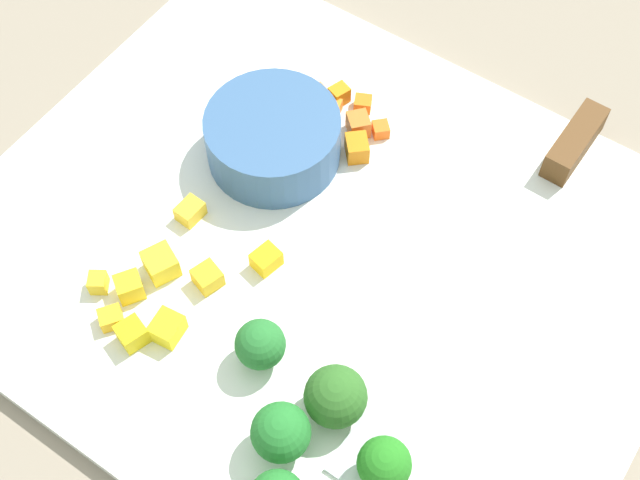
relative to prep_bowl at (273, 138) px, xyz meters
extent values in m
plane|color=gray|center=(-0.07, 0.04, -0.03)|extent=(4.00, 4.00, 0.00)
cube|color=white|center=(-0.07, 0.04, -0.02)|extent=(0.45, 0.38, 0.01)
cylinder|color=#375D8C|center=(0.00, 0.00, 0.00)|extent=(0.09, 0.09, 0.04)
cube|color=silver|center=(-0.17, 0.08, -0.02)|extent=(0.03, 0.17, 0.00)
cube|color=#553416|center=(-0.17, -0.12, -0.01)|extent=(0.02, 0.06, 0.02)
cube|color=orange|center=(-0.05, -0.06, -0.01)|extent=(0.02, 0.02, 0.01)
cube|color=orange|center=(-0.03, -0.07, -0.01)|extent=(0.02, 0.02, 0.01)
cube|color=orange|center=(-0.04, -0.05, -0.01)|extent=(0.02, 0.02, 0.02)
cube|color=orange|center=(0.00, -0.06, -0.01)|extent=(0.02, 0.02, 0.01)
cube|color=orange|center=(-0.05, -0.03, -0.01)|extent=(0.02, 0.02, 0.02)
cube|color=orange|center=(-0.01, -0.05, -0.01)|extent=(0.01, 0.01, 0.01)
cube|color=orange|center=(-0.01, -0.07, -0.01)|extent=(0.01, 0.02, 0.01)
cube|color=yellow|center=(0.01, 0.14, -0.01)|extent=(0.02, 0.02, 0.02)
cube|color=yellow|center=(-0.02, 0.11, -0.01)|extent=(0.02, 0.02, 0.01)
cube|color=yellow|center=(0.01, 0.16, -0.01)|extent=(0.02, 0.02, 0.01)
cube|color=yellow|center=(0.03, 0.15, -0.01)|extent=(0.02, 0.02, 0.01)
cube|color=yellow|center=(0.02, 0.07, -0.01)|extent=(0.01, 0.02, 0.01)
cube|color=yellow|center=(-0.03, 0.15, -0.01)|extent=(0.02, 0.02, 0.01)
cube|color=yellow|center=(-0.01, 0.16, -0.01)|extent=(0.02, 0.02, 0.02)
cube|color=yellow|center=(0.01, 0.12, -0.01)|extent=(0.03, 0.03, 0.02)
cube|color=yellow|center=(-0.05, 0.07, -0.01)|extent=(0.02, 0.02, 0.01)
cylinder|color=#82BD6A|center=(-0.13, 0.17, -0.01)|extent=(0.01, 0.01, 0.01)
sphere|color=#23742C|center=(-0.13, 0.17, 0.00)|extent=(0.03, 0.03, 0.03)
cylinder|color=#80BA62|center=(-0.08, 0.13, -0.01)|extent=(0.01, 0.01, 0.01)
sphere|color=#256F2D|center=(-0.08, 0.13, 0.00)|extent=(0.03, 0.03, 0.03)
cylinder|color=#93AB58|center=(-0.18, 0.15, -0.01)|extent=(0.01, 0.01, 0.02)
sphere|color=#257B1E|center=(-0.18, 0.15, 0.00)|extent=(0.03, 0.03, 0.03)
cylinder|color=#80AD5B|center=(-0.14, 0.13, -0.01)|extent=(0.01, 0.01, 0.01)
sphere|color=#2D6323|center=(-0.14, 0.13, 0.00)|extent=(0.04, 0.04, 0.04)
camera|label=1|loc=(-0.23, 0.28, 0.47)|focal=48.52mm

